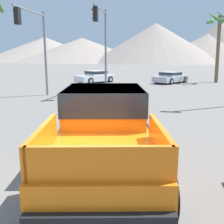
{
  "coord_description": "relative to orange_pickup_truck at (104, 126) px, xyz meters",
  "views": [
    {
      "loc": [
        1.41,
        -4.9,
        2.67
      ],
      "look_at": [
        0.22,
        1.39,
        1.31
      ],
      "focal_mm": 42.0,
      "sensor_mm": 36.0,
      "label": 1
    }
  ],
  "objects": [
    {
      "name": "parked_car_white",
      "position": [
        -5.5,
        20.92,
        -0.47
      ],
      "size": [
        3.96,
        4.44,
        1.23
      ],
      "rotation": [
        0.0,
        0.0,
        2.5
      ],
      "color": "white",
      "rests_on": "ground_plane"
    },
    {
      "name": "palm_tree_tall",
      "position": [
        6.9,
        23.54,
        4.28
      ],
      "size": [
        2.82,
        2.95,
        7.15
      ],
      "color": "brown",
      "rests_on": "ground_plane"
    },
    {
      "name": "parked_car_silver",
      "position": [
        2.18,
        21.84,
        -0.52
      ],
      "size": [
        3.82,
        4.4,
        1.13
      ],
      "rotation": [
        0.0,
        0.0,
        5.68
      ],
      "color": "#B7BABF",
      "rests_on": "ground_plane"
    },
    {
      "name": "ground_plane",
      "position": [
        -0.15,
        -0.77,
        -1.1
      ],
      "size": [
        320.0,
        320.0,
        0.0
      ],
      "primitive_type": "plane",
      "color": "slate"
    },
    {
      "name": "orange_pickup_truck",
      "position": [
        0.0,
        0.0,
        0.0
      ],
      "size": [
        3.07,
        5.4,
        1.92
      ],
      "rotation": [
        0.0,
        0.0,
        0.2
      ],
      "color": "orange",
      "rests_on": "ground_plane"
    },
    {
      "name": "traffic_light_main",
      "position": [
        -2.94,
        12.77,
        3.07
      ],
      "size": [
        0.38,
        3.46,
        6.01
      ],
      "rotation": [
        0.0,
        0.0,
        4.71
      ],
      "color": "slate",
      "rests_on": "ground_plane"
    },
    {
      "name": "distant_mountain_range",
      "position": [
        -20.22,
        119.22,
        5.83
      ],
      "size": [
        141.35,
        86.79,
        17.76
      ],
      "color": "gray",
      "rests_on": "ground_plane"
    },
    {
      "name": "traffic_light_crosswalk",
      "position": [
        -6.66,
        10.09,
        2.82
      ],
      "size": [
        0.38,
        3.86,
        5.59
      ],
      "rotation": [
        0.0,
        0.0,
        4.71
      ],
      "color": "slate",
      "rests_on": "ground_plane"
    }
  ]
}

